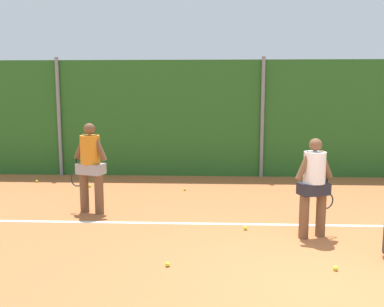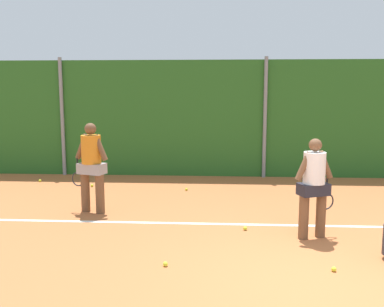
{
  "view_description": "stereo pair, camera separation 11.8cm",
  "coord_description": "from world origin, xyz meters",
  "px_view_note": "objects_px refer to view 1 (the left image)",
  "views": [
    {
      "loc": [
        -1.39,
        -5.0,
        2.37
      ],
      "look_at": [
        -1.71,
        2.38,
        1.27
      ],
      "focal_mm": 40.07,
      "sensor_mm": 36.0,
      "label": 1
    },
    {
      "loc": [
        -1.27,
        -5.0,
        2.37
      ],
      "look_at": [
        -1.71,
        2.38,
        1.27
      ],
      "focal_mm": 40.07,
      "sensor_mm": 36.0,
      "label": 2
    }
  ],
  "objects_px": {
    "tennis_ball_0": "(245,228)",
    "player_midcourt": "(90,163)",
    "tennis_ball_2": "(37,181)",
    "tennis_ball_3": "(168,264)",
    "tennis_ball_5": "(90,186)",
    "tennis_ball_11": "(336,268)",
    "tennis_ball_9": "(316,195)",
    "tennis_ball_4": "(185,189)",
    "player_foreground_near": "(314,183)"
  },
  "relations": [
    {
      "from": "tennis_ball_0",
      "to": "player_midcourt",
      "type": "bearing_deg",
      "value": 162.31
    },
    {
      "from": "player_midcourt",
      "to": "tennis_ball_2",
      "type": "bearing_deg",
      "value": -31.39
    },
    {
      "from": "tennis_ball_3",
      "to": "tennis_ball_5",
      "type": "distance_m",
      "value": 5.25
    },
    {
      "from": "tennis_ball_2",
      "to": "tennis_ball_11",
      "type": "relative_size",
      "value": 1.0
    },
    {
      "from": "tennis_ball_3",
      "to": "tennis_ball_11",
      "type": "distance_m",
      "value": 2.23
    },
    {
      "from": "player_midcourt",
      "to": "tennis_ball_2",
      "type": "relative_size",
      "value": 26.45
    },
    {
      "from": "tennis_ball_9",
      "to": "tennis_ball_11",
      "type": "relative_size",
      "value": 1.0
    },
    {
      "from": "tennis_ball_0",
      "to": "tennis_ball_9",
      "type": "height_order",
      "value": "same"
    },
    {
      "from": "tennis_ball_4",
      "to": "tennis_ball_5",
      "type": "xyz_separation_m",
      "value": [
        -2.36,
        0.27,
        0.0
      ]
    },
    {
      "from": "tennis_ball_2",
      "to": "tennis_ball_3",
      "type": "xyz_separation_m",
      "value": [
        3.91,
        -5.16,
        0.0
      ]
    },
    {
      "from": "tennis_ball_0",
      "to": "tennis_ball_2",
      "type": "relative_size",
      "value": 1.0
    },
    {
      "from": "player_foreground_near",
      "to": "tennis_ball_3",
      "type": "height_order",
      "value": "player_foreground_near"
    },
    {
      "from": "tennis_ball_2",
      "to": "tennis_ball_3",
      "type": "relative_size",
      "value": 1.0
    },
    {
      "from": "tennis_ball_11",
      "to": "tennis_ball_3",
      "type": "bearing_deg",
      "value": 179.17
    },
    {
      "from": "player_foreground_near",
      "to": "player_midcourt",
      "type": "distance_m",
      "value": 4.15
    },
    {
      "from": "tennis_ball_5",
      "to": "tennis_ball_11",
      "type": "bearing_deg",
      "value": -45.49
    },
    {
      "from": "player_foreground_near",
      "to": "tennis_ball_3",
      "type": "relative_size",
      "value": 24.46
    },
    {
      "from": "tennis_ball_0",
      "to": "tennis_ball_4",
      "type": "bearing_deg",
      "value": 113.24
    },
    {
      "from": "tennis_ball_3",
      "to": "tennis_ball_11",
      "type": "xyz_separation_m",
      "value": [
        2.23,
        -0.03,
        0.0
      ]
    },
    {
      "from": "tennis_ball_0",
      "to": "tennis_ball_4",
      "type": "height_order",
      "value": "same"
    },
    {
      "from": "player_foreground_near",
      "to": "tennis_ball_4",
      "type": "bearing_deg",
      "value": 105.38
    },
    {
      "from": "tennis_ball_4",
      "to": "tennis_ball_2",
      "type": "bearing_deg",
      "value": 168.99
    },
    {
      "from": "tennis_ball_9",
      "to": "player_foreground_near",
      "type": "bearing_deg",
      "value": -104.74
    },
    {
      "from": "player_midcourt",
      "to": "tennis_ball_0",
      "type": "xyz_separation_m",
      "value": [
        2.91,
        -0.93,
        -0.94
      ]
    },
    {
      "from": "tennis_ball_4",
      "to": "tennis_ball_5",
      "type": "bearing_deg",
      "value": 173.52
    },
    {
      "from": "player_midcourt",
      "to": "tennis_ball_3",
      "type": "relative_size",
      "value": 26.45
    },
    {
      "from": "player_midcourt",
      "to": "tennis_ball_4",
      "type": "relative_size",
      "value": 26.45
    },
    {
      "from": "tennis_ball_3",
      "to": "tennis_ball_9",
      "type": "distance_m",
      "value": 4.91
    },
    {
      "from": "tennis_ball_5",
      "to": "tennis_ball_9",
      "type": "distance_m",
      "value": 5.37
    },
    {
      "from": "player_midcourt",
      "to": "tennis_ball_5",
      "type": "height_order",
      "value": "player_midcourt"
    },
    {
      "from": "tennis_ball_4",
      "to": "tennis_ball_9",
      "type": "distance_m",
      "value": 3.0
    },
    {
      "from": "player_midcourt",
      "to": "tennis_ball_11",
      "type": "bearing_deg",
      "value": 166.48
    },
    {
      "from": "player_foreground_near",
      "to": "player_midcourt",
      "type": "xyz_separation_m",
      "value": [
        -3.96,
        1.23,
        0.07
      ]
    },
    {
      "from": "tennis_ball_2",
      "to": "tennis_ball_11",
      "type": "height_order",
      "value": "same"
    },
    {
      "from": "player_foreground_near",
      "to": "tennis_ball_5",
      "type": "relative_size",
      "value": 24.46
    },
    {
      "from": "player_midcourt",
      "to": "tennis_ball_5",
      "type": "relative_size",
      "value": 26.45
    },
    {
      "from": "player_midcourt",
      "to": "tennis_ball_4",
      "type": "bearing_deg",
      "value": -112.62
    },
    {
      "from": "tennis_ball_0",
      "to": "tennis_ball_9",
      "type": "bearing_deg",
      "value": 53.4
    },
    {
      "from": "tennis_ball_3",
      "to": "tennis_ball_9",
      "type": "bearing_deg",
      "value": 53.43
    },
    {
      "from": "tennis_ball_5",
      "to": "tennis_ball_11",
      "type": "xyz_separation_m",
      "value": [
        4.63,
        -4.71,
        0.0
      ]
    },
    {
      "from": "tennis_ball_3",
      "to": "tennis_ball_11",
      "type": "relative_size",
      "value": 1.0
    },
    {
      "from": "tennis_ball_5",
      "to": "tennis_ball_11",
      "type": "distance_m",
      "value": 6.6
    },
    {
      "from": "tennis_ball_2",
      "to": "tennis_ball_3",
      "type": "bearing_deg",
      "value": -52.83
    },
    {
      "from": "player_midcourt",
      "to": "tennis_ball_5",
      "type": "distance_m",
      "value": 2.45
    },
    {
      "from": "tennis_ball_4",
      "to": "player_foreground_near",
      "type": "bearing_deg",
      "value": -54.08
    },
    {
      "from": "tennis_ball_0",
      "to": "tennis_ball_11",
      "type": "bearing_deg",
      "value": -56.74
    },
    {
      "from": "tennis_ball_4",
      "to": "tennis_ball_5",
      "type": "height_order",
      "value": "same"
    },
    {
      "from": "tennis_ball_5",
      "to": "player_foreground_near",
      "type": "bearing_deg",
      "value": -36.3
    },
    {
      "from": "player_midcourt",
      "to": "tennis_ball_4",
      "type": "xyz_separation_m",
      "value": [
        1.69,
        1.9,
        -0.94
      ]
    },
    {
      "from": "player_foreground_near",
      "to": "tennis_ball_4",
      "type": "height_order",
      "value": "player_foreground_near"
    }
  ]
}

